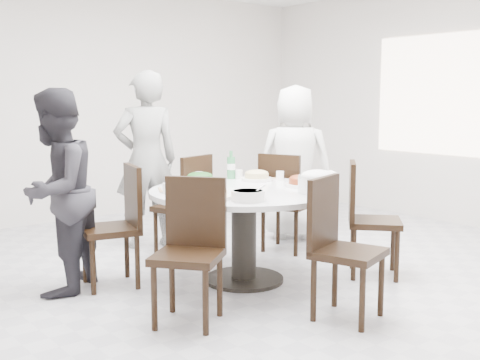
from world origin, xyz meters
TOP-DOWN VIEW (x-y plane):
  - floor at (0.00, 0.00)m, footprint 6.00×6.00m
  - wall_back at (0.00, 3.00)m, footprint 6.00×0.01m
  - wall_right at (3.00, 0.00)m, footprint 0.01×6.00m
  - window at (2.98, 0.00)m, footprint 0.04×2.20m
  - dining_table at (-0.32, -0.18)m, footprint 1.50×1.50m
  - chair_ne at (0.62, 0.32)m, footprint 0.55×0.55m
  - chair_n at (-0.28, 0.80)m, footprint 0.52×0.52m
  - chair_nw at (-1.22, 0.37)m, footprint 0.51×0.51m
  - chair_sw at (-1.19, -0.66)m, footprint 0.59×0.59m
  - chair_s at (-0.30, -1.27)m, footprint 0.53×0.53m
  - chair_se at (0.62, -0.74)m, footprint 0.59×0.59m
  - diner_right at (1.03, 0.64)m, footprint 0.90×0.92m
  - diner_middle at (-0.35, 1.29)m, footprint 0.72×0.58m
  - diner_left at (-1.59, 0.48)m, footprint 0.95×0.94m
  - dish_greens at (-0.41, 0.30)m, footprint 0.28×0.28m
  - dish_pale at (0.08, 0.13)m, footprint 0.27×0.27m
  - dish_orange at (-0.74, -0.00)m, footprint 0.26×0.26m
  - dish_redbrown at (0.14, -0.37)m, footprint 0.29×0.29m
  - dish_tofu at (-0.79, -0.40)m, footprint 0.26×0.26m
  - rice_bowl at (0.02, -0.67)m, footprint 0.31×0.31m
  - soup_bowl at (-0.63, -0.61)m, footprint 0.24×0.24m
  - beverage_bottle at (-0.02, 0.37)m, footprint 0.07×0.07m
  - tea_cups at (-0.30, 0.43)m, footprint 0.07×0.07m
  - chopsticks at (-0.32, 0.49)m, footprint 0.24×0.04m

SIDE VIEW (x-z plane):
  - floor at x=0.00m, z-range -0.01..0.01m
  - dining_table at x=-0.32m, z-range 0.00..0.75m
  - chair_ne at x=0.62m, z-range 0.00..0.95m
  - chair_n at x=-0.28m, z-range 0.00..0.95m
  - chair_nw at x=-1.22m, z-range 0.00..0.95m
  - chair_sw at x=-1.19m, z-range 0.00..0.95m
  - chair_s at x=-0.30m, z-range 0.00..0.95m
  - chair_se at x=0.62m, z-range 0.00..0.95m
  - chopsticks at x=-0.32m, z-range 0.75..0.76m
  - diner_left at x=-1.59m, z-range 0.00..1.55m
  - dish_tofu at x=-0.79m, z-range 0.75..0.82m
  - dish_orange at x=-0.74m, z-range 0.75..0.82m
  - dish_redbrown at x=0.14m, z-range 0.75..0.82m
  - dish_pale at x=0.08m, z-range 0.75..0.82m
  - dish_greens at x=-0.41m, z-range 0.75..0.82m
  - soup_bowl at x=-0.63m, z-range 0.75..0.82m
  - tea_cups at x=-0.30m, z-range 0.75..0.83m
  - diner_right at x=1.03m, z-range 0.00..1.60m
  - rice_bowl at x=0.02m, z-range 0.75..0.88m
  - diner_middle at x=-0.35m, z-range 0.00..1.73m
  - beverage_bottle at x=-0.02m, z-range 0.75..1.00m
  - wall_back at x=0.00m, z-range 0.00..2.80m
  - wall_right at x=3.00m, z-range 0.00..2.80m
  - window at x=2.98m, z-range 0.80..2.20m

